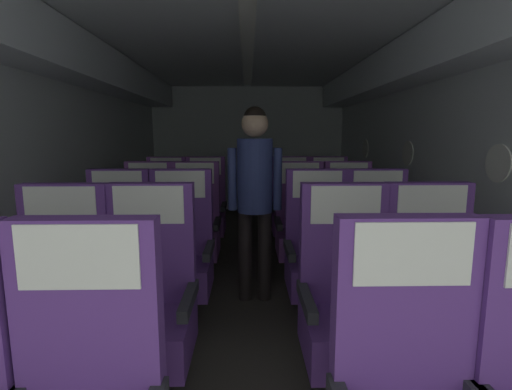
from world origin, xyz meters
The scene contains 19 objects.
ground centered at (0.00, 3.62, -0.01)m, with size 3.66×7.64×0.02m, color #3D3833.
fuselage_shell centered at (0.00, 3.89, 1.64)m, with size 3.54×7.29×2.26m.
seat_b_left_window centered at (-0.97, 2.23, 0.46)m, with size 0.49×0.47×1.10m.
seat_b_left_aisle centered at (-0.52, 2.24, 0.46)m, with size 0.49×0.47×1.10m.
seat_b_right_aisle centered at (0.97, 2.24, 0.46)m, with size 0.49×0.47×1.10m.
seat_b_right_window centered at (0.51, 2.22, 0.46)m, with size 0.49×0.47×1.10m.
seat_c_left_window centered at (-0.97, 3.09, 0.46)m, with size 0.49×0.47×1.10m.
seat_c_left_aisle centered at (-0.50, 3.08, 0.46)m, with size 0.49×0.47×1.10m.
seat_c_right_aisle centered at (0.96, 3.06, 0.46)m, with size 0.49×0.47×1.10m.
seat_c_right_window centered at (0.51, 3.06, 0.46)m, with size 0.49×0.47×1.10m.
seat_d_left_window centered at (-0.96, 3.93, 0.46)m, with size 0.49×0.47×1.10m.
seat_d_left_aisle centered at (-0.51, 3.91, 0.46)m, with size 0.49×0.47×1.10m.
seat_d_right_aisle centered at (0.97, 3.91, 0.46)m, with size 0.49×0.47×1.10m.
seat_d_right_window centered at (0.50, 3.90, 0.46)m, with size 0.49×0.47×1.10m.
seat_e_left_window centered at (-0.96, 4.75, 0.46)m, with size 0.49×0.47×1.10m.
seat_e_left_aisle centered at (-0.50, 4.75, 0.46)m, with size 0.49×0.47×1.10m.
seat_e_right_aisle centered at (0.96, 4.76, 0.46)m, with size 0.49×0.47×1.10m.
seat_e_right_window centered at (0.51, 4.77, 0.46)m, with size 0.49×0.47×1.10m.
flight_attendant centered at (0.05, 3.36, 0.96)m, with size 0.43×0.28×1.57m.
Camera 1 is at (0.00, 0.40, 1.34)m, focal length 26.43 mm.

